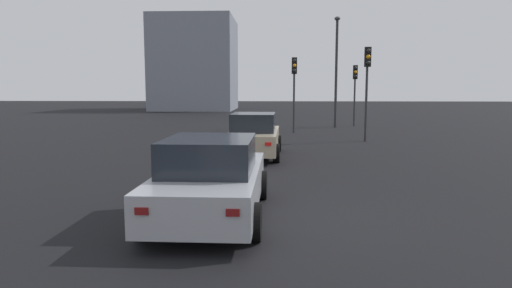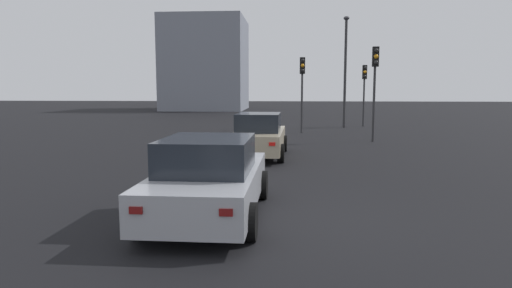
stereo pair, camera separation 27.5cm
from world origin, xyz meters
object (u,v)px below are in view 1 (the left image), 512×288
Objects in this scene: traffic_light_far_left at (355,82)px; car_beige_right_lead at (254,136)px; car_silver_right_second at (211,179)px; traffic_light_near_left at (367,74)px; street_lamp_kerbside at (336,62)px; traffic_light_near_right at (294,79)px.

car_beige_right_lead is at bearing -22.59° from traffic_light_far_left.
car_beige_right_lead reaches higher than car_silver_right_second.
car_silver_right_second is 1.05× the size of traffic_light_near_left.
car_silver_right_second is 0.67× the size of street_lamp_kerbside.
traffic_light_near_left reaches higher than car_silver_right_second.
traffic_light_near_left is at bearing -22.57° from car_silver_right_second.
traffic_light_far_left is 0.58× the size of street_lamp_kerbside.
car_beige_right_lead is 1.02× the size of traffic_light_near_left.
car_beige_right_lead is at bearing 159.89° from street_lamp_kerbside.
street_lamp_kerbside reaches higher than car_beige_right_lead.
traffic_light_far_left is at bearing 172.99° from traffic_light_near_left.
car_silver_right_second is at bearing -9.83° from traffic_light_near_right.
car_silver_right_second is at bearing 178.42° from car_beige_right_lead.
car_silver_right_second is 21.18m from street_lamp_kerbside.
traffic_light_near_left is 1.10× the size of traffic_light_far_left.
car_silver_right_second is 1.15× the size of traffic_light_far_left.
car_silver_right_second is at bearing 166.11° from street_lamp_kerbside.
traffic_light_near_right is 6.31m from traffic_light_far_left.
car_silver_right_second is 16.93m from traffic_light_near_right.
car_beige_right_lead is 9.29m from traffic_light_near_right.
traffic_light_far_left is 2.14m from street_lamp_kerbside.
traffic_light_near_right is 4.74m from street_lamp_kerbside.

